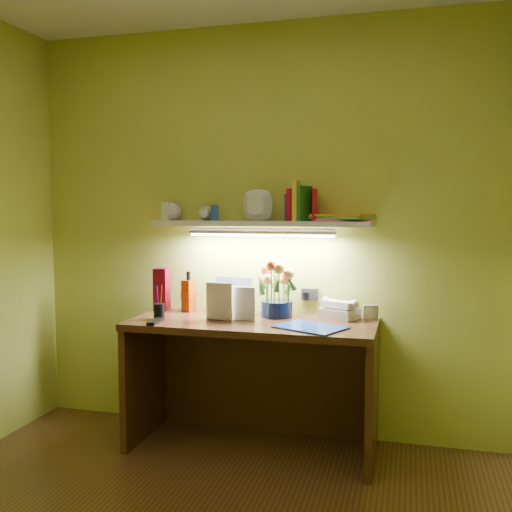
{
  "coord_description": "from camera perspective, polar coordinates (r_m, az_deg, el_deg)",
  "views": [
    {
      "loc": [
        0.86,
        -1.89,
        1.38
      ],
      "look_at": [
        -0.02,
        1.35,
        1.11
      ],
      "focal_mm": 40.0,
      "sensor_mm": 36.0,
      "label": 1
    }
  ],
  "objects": [
    {
      "name": "tv_remote",
      "position": [
        3.25,
        -10.02,
        -6.46
      ],
      "size": [
        0.06,
        0.17,
        0.02
      ],
      "primitive_type": "cube",
      "rotation": [
        0.0,
        0.0,
        0.08
      ],
      "color": "black",
      "rests_on": "desk"
    },
    {
      "name": "telephone",
      "position": [
        3.35,
        8.38,
        -5.2
      ],
      "size": [
        0.24,
        0.22,
        0.12
      ],
      "primitive_type": null,
      "rotation": [
        0.0,
        0.0,
        -0.43
      ],
      "color": "beige",
      "rests_on": "desk"
    },
    {
      "name": "desk",
      "position": [
        3.36,
        -0.37,
        -12.75
      ],
      "size": [
        1.4,
        0.6,
        0.75
      ],
      "primitive_type": "cube",
      "color": "#3A1F0F",
      "rests_on": "ground"
    },
    {
      "name": "whisky_box",
      "position": [
        3.64,
        -9.4,
        -3.28
      ],
      "size": [
        0.09,
        0.09,
        0.26
      ],
      "primitive_type": "cube",
      "rotation": [
        0.0,
        0.0,
        0.01
      ],
      "color": "#620517",
      "rests_on": "desk"
    },
    {
      "name": "desk_book_b",
      "position": [
        3.28,
        -2.49,
        -4.72
      ],
      "size": [
        0.14,
        0.02,
        0.19
      ],
      "primitive_type": "imported",
      "rotation": [
        0.0,
        0.0,
        -0.03
      ],
      "color": "silver",
      "rests_on": "desk"
    },
    {
      "name": "desk_clock",
      "position": [
        3.36,
        11.38,
        -5.53
      ],
      "size": [
        0.09,
        0.06,
        0.08
      ],
      "primitive_type": "cube",
      "rotation": [
        0.0,
        0.0,
        0.26
      ],
      "color": "silver",
      "rests_on": "desk"
    },
    {
      "name": "wall_shelf",
      "position": [
        3.38,
        1.4,
        3.85
      ],
      "size": [
        1.32,
        0.34,
        0.27
      ],
      "color": "silver",
      "rests_on": "ground"
    },
    {
      "name": "blue_folder",
      "position": [
        3.08,
        5.48,
        -7.11
      ],
      "size": [
        0.41,
        0.37,
        0.01
      ],
      "primitive_type": "cube",
      "rotation": [
        0.0,
        0.0,
        -0.44
      ],
      "color": "#2048B7",
      "rests_on": "desk"
    },
    {
      "name": "art_card",
      "position": [
        3.47,
        -2.25,
        -3.97
      ],
      "size": [
        0.23,
        0.07,
        0.22
      ],
      "primitive_type": null,
      "rotation": [
        0.0,
        0.0,
        -0.11
      ],
      "color": "white",
      "rests_on": "desk"
    },
    {
      "name": "pen_cup",
      "position": [
        3.36,
        -9.67,
        -4.94
      ],
      "size": [
        0.08,
        0.08,
        0.15
      ],
      "primitive_type": "cylinder",
      "rotation": [
        0.0,
        0.0,
        -0.38
      ],
      "color": "black",
      "rests_on": "desk"
    },
    {
      "name": "flower_bouquet",
      "position": [
        3.36,
        2.09,
        -3.32
      ],
      "size": [
        0.23,
        0.23,
        0.33
      ],
      "primitive_type": null,
      "rotation": [
        0.0,
        0.0,
        0.11
      ],
      "color": "black",
      "rests_on": "desk"
    },
    {
      "name": "desk_book_a",
      "position": [
        3.31,
        -5.0,
        -4.44
      ],
      "size": [
        0.16,
        0.05,
        0.22
      ],
      "primitive_type": "imported",
      "rotation": [
        0.0,
        0.0,
        -0.16
      ],
      "color": "beige",
      "rests_on": "desk"
    },
    {
      "name": "whisky_bottle",
      "position": [
        3.56,
        -6.75,
        -3.55
      ],
      "size": [
        0.09,
        0.09,
        0.25
      ],
      "primitive_type": null,
      "rotation": [
        0.0,
        0.0,
        -0.37
      ],
      "color": "#A53306",
      "rests_on": "desk"
    }
  ]
}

